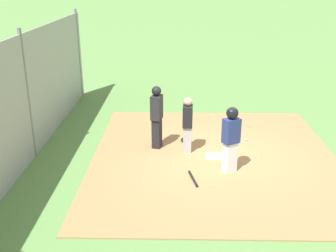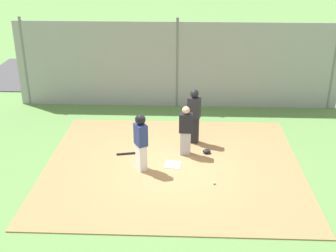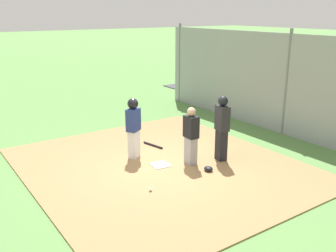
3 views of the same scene
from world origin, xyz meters
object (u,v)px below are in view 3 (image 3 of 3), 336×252
(runner, at_px, (133,124))
(baseball_bat, at_px, (153,145))
(umpire, at_px, (222,127))
(parked_car_red, at_px, (282,86))
(baseball, at_px, (151,190))
(home_plate, at_px, (160,165))
(catcher_mask, at_px, (208,169))
(catcher, at_px, (191,135))

(runner, bearing_deg, baseball_bat, 85.91)
(umpire, bearing_deg, parked_car_red, -137.71)
(baseball_bat, height_order, baseball, baseball)
(home_plate, height_order, umpire, umpire)
(baseball, relative_size, parked_car_red, 0.02)
(runner, xyz_separation_m, baseball, (-1.98, 0.71, -0.90))
(catcher_mask, bearing_deg, runner, 29.86)
(home_plate, distance_m, parked_car_red, 9.41)
(umpire, relative_size, catcher_mask, 7.26)
(runner, xyz_separation_m, parked_car_red, (2.46, -9.07, -0.36))
(catcher_mask, relative_size, parked_car_red, 0.06)
(umpire, height_order, runner, umpire)
(home_plate, relative_size, runner, 0.27)
(runner, relative_size, baseball_bat, 2.18)
(catcher, distance_m, catcher_mask, 0.96)
(baseball, distance_m, parked_car_red, 10.76)
(catcher, height_order, baseball, catcher)
(home_plate, height_order, catcher, catcher)
(baseball_bat, xyz_separation_m, parked_car_red, (2.00, -8.17, 0.55))
(umpire, xyz_separation_m, runner, (1.46, 1.83, 0.02))
(baseball, bearing_deg, baseball_bat, -33.48)
(umpire, bearing_deg, baseball_bat, -50.21)
(parked_car_red, bearing_deg, umpire, 119.98)
(home_plate, bearing_deg, parked_car_red, -69.26)
(home_plate, height_order, catcher_mask, catcher_mask)
(catcher_mask, xyz_separation_m, baseball, (-0.12, 1.78, -0.02))
(home_plate, xyz_separation_m, baseball, (-1.11, 1.00, 0.03))
(runner, bearing_deg, catcher_mask, -1.34)
(baseball_bat, xyz_separation_m, baseball, (-2.43, 1.61, 0.01))
(baseball_bat, relative_size, baseball, 10.20)
(baseball_bat, bearing_deg, home_plate, -37.28)
(baseball_bat, height_order, parked_car_red, parked_car_red)
(baseball_bat, relative_size, catcher_mask, 3.14)
(catcher_mask, bearing_deg, parked_car_red, -61.68)
(parked_car_red, bearing_deg, baseball_bat, 105.32)
(runner, xyz_separation_m, baseball_bat, (0.46, -0.90, -0.91))
(catcher, bearing_deg, baseball, 26.55)
(umpire, height_order, catcher_mask, umpire)
(baseball_bat, bearing_deg, catcher_mask, -8.31)
(catcher, xyz_separation_m, umpire, (-0.25, -0.83, 0.14))
(catcher, bearing_deg, catcher_mask, 98.40)
(catcher, xyz_separation_m, baseball, (-0.76, 1.71, -0.74))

